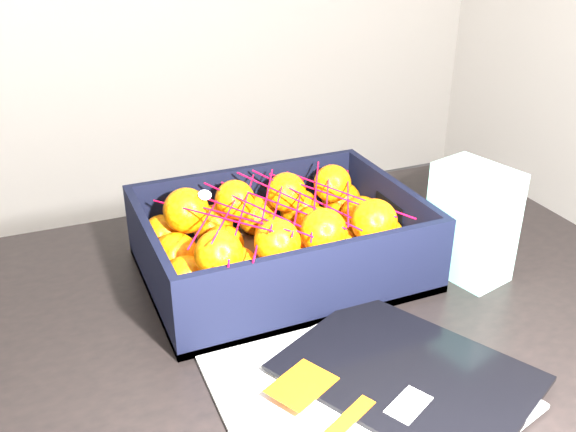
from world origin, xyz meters
name	(u,v)px	position (x,y,z in m)	size (l,w,h in m)	color
table	(275,375)	(-0.01, -0.19, 0.65)	(1.21, 0.82, 0.75)	black
magazine_stack	(374,387)	(0.04, -0.38, 0.76)	(0.38, 0.34, 0.02)	silver
produce_crate	(280,251)	(0.05, -0.08, 0.79)	(0.41, 0.31, 0.12)	olive
clementine_heap	(280,236)	(0.05, -0.08, 0.81)	(0.39, 0.29, 0.12)	orange
mesh_net	(278,208)	(0.04, -0.09, 0.86)	(0.34, 0.27, 0.09)	red
retail_carton	(472,222)	(0.31, -0.20, 0.84)	(0.08, 0.12, 0.17)	white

